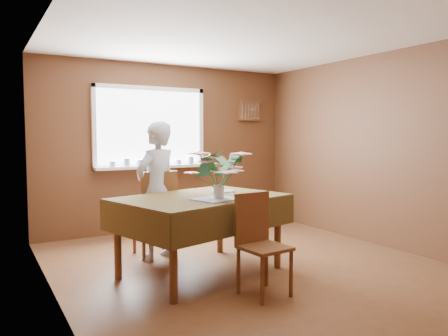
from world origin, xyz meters
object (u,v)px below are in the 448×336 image
chair_near (259,239)px  chair_far (156,211)px  dining_table (201,206)px  seated_woman (157,191)px  flower_bouquet (219,168)px

chair_near → chair_far: bearing=98.2°
dining_table → seated_woman: size_ratio=1.19×
dining_table → chair_near: (0.21, -0.76, -0.21)m
chair_near → dining_table: bearing=99.6°
chair_far → seated_woman: bearing=75.9°
dining_table → flower_bouquet: (0.08, -0.25, 0.41)m
dining_table → flower_bouquet: bearing=-88.1°
chair_far → flower_bouquet: size_ratio=1.86×
chair_near → seated_woman: size_ratio=0.57×
dining_table → chair_far: chair_far is taller
chair_far → chair_near: chair_far is taller
chair_near → flower_bouquet: flower_bouquet is taller
seated_woman → dining_table: bearing=79.8°
seated_woman → flower_bouquet: seated_woman is taller
dining_table → chair_far: 0.85m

